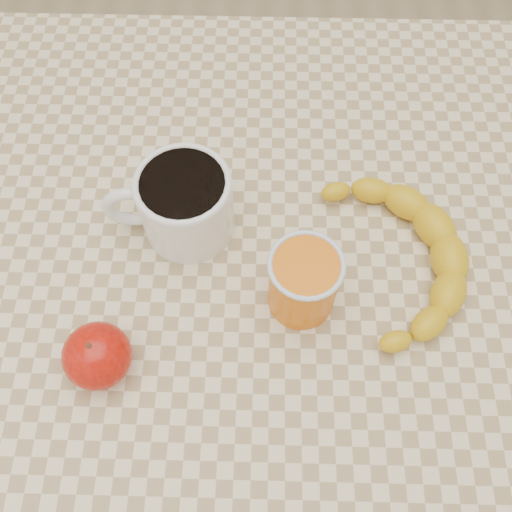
{
  "coord_description": "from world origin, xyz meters",
  "views": [
    {
      "loc": [
        0.01,
        -0.28,
        1.33
      ],
      "look_at": [
        0.0,
        0.0,
        0.77
      ],
      "focal_mm": 40.0,
      "sensor_mm": 36.0,
      "label": 1
    }
  ],
  "objects_px": {
    "orange_juice_glass": "(303,282)",
    "coffee_mug": "(183,203)",
    "apple": "(97,356)",
    "table": "(256,294)",
    "banana": "(399,256)"
  },
  "relations": [
    {
      "from": "orange_juice_glass",
      "to": "coffee_mug",
      "type": "bearing_deg",
      "value": 144.93
    },
    {
      "from": "apple",
      "to": "orange_juice_glass",
      "type": "bearing_deg",
      "value": 20.89
    },
    {
      "from": "table",
      "to": "coffee_mug",
      "type": "relative_size",
      "value": 5.37
    },
    {
      "from": "apple",
      "to": "banana",
      "type": "xyz_separation_m",
      "value": [
        0.31,
        0.12,
        -0.01
      ]
    },
    {
      "from": "coffee_mug",
      "to": "orange_juice_glass",
      "type": "height_order",
      "value": "same"
    },
    {
      "from": "table",
      "to": "coffee_mug",
      "type": "bearing_deg",
      "value": 148.62
    },
    {
      "from": "coffee_mug",
      "to": "apple",
      "type": "bearing_deg",
      "value": -113.33
    },
    {
      "from": "coffee_mug",
      "to": "orange_juice_glass",
      "type": "relative_size",
      "value": 1.67
    },
    {
      "from": "table",
      "to": "coffee_mug",
      "type": "xyz_separation_m",
      "value": [
        -0.08,
        0.05,
        0.13
      ]
    },
    {
      "from": "table",
      "to": "banana",
      "type": "height_order",
      "value": "banana"
    },
    {
      "from": "coffee_mug",
      "to": "apple",
      "type": "xyz_separation_m",
      "value": [
        -0.07,
        -0.17,
        -0.02
      ]
    },
    {
      "from": "coffee_mug",
      "to": "apple",
      "type": "relative_size",
      "value": 2.12
    },
    {
      "from": "table",
      "to": "apple",
      "type": "bearing_deg",
      "value": -142.1
    },
    {
      "from": "table",
      "to": "banana",
      "type": "xyz_separation_m",
      "value": [
        0.16,
        0.0,
        0.11
      ]
    },
    {
      "from": "table",
      "to": "orange_juice_glass",
      "type": "height_order",
      "value": "orange_juice_glass"
    }
  ]
}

